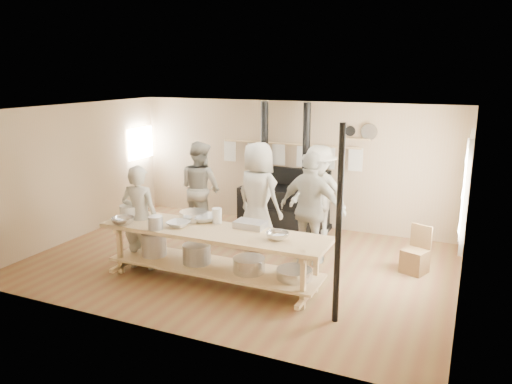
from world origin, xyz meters
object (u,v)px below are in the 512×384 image
cook_far_left (140,217)px  chair (415,259)px  cook_left (200,188)px  cook_by_window (319,194)px  prep_table (213,250)px  cook_right (311,209)px  stove (283,204)px  roasting_pan (250,224)px  cook_center (258,196)px

cook_far_left → chair: size_ratio=2.24×
cook_left → cook_by_window: bearing=-151.0°
prep_table → cook_left: size_ratio=1.93×
prep_table → cook_right: bearing=50.2°
stove → roasting_pan: bearing=-79.9°
prep_table → stove: bearing=90.0°
stove → prep_table: bearing=-90.0°
roasting_pan → prep_table: bearing=-145.6°
cook_right → chair: cook_right is taller
stove → cook_right: stove is taller
stove → roasting_pan: size_ratio=5.56×
cook_center → stove: bearing=-70.1°
cook_far_left → cook_left: bearing=-97.1°
chair → cook_by_window: bearing=176.9°
cook_center → cook_by_window: bearing=-117.2°
stove → cook_left: bearing=-144.2°
prep_table → cook_by_window: 2.71m
cook_center → cook_right: bearing=-177.6°
cook_right → cook_by_window: bearing=-70.0°
stove → cook_center: 1.40m
cook_center → cook_far_left: bearing=69.9°
stove → chair: bearing=-25.7°
cook_by_window → cook_center: bearing=-125.6°
cook_far_left → cook_left: size_ratio=0.93×
cook_by_window → stove: bearing=162.5°
stove → cook_by_window: stove is taller
cook_left → cook_right: cook_right is taller
roasting_pan → cook_by_window: bearing=79.3°
prep_table → chair: 3.28m
prep_table → cook_left: cook_left is taller
stove → prep_table: stove is taller
prep_table → cook_center: (0.01, 1.70, 0.46)m
stove → cook_right: size_ratio=1.35×
cook_left → cook_center: cook_center is taller
stove → cook_right: 2.06m
cook_far_left → cook_right: bearing=-159.7°
cook_left → chair: (4.19, -0.35, -0.70)m
chair → cook_left: bearing=-163.7°
cook_far_left → cook_right: (2.49, 1.31, 0.09)m
prep_table → roasting_pan: size_ratio=7.70×
cook_left → chair: bearing=-168.4°
cook_center → roasting_pan: 1.45m
chair → prep_table: bearing=-128.3°
cook_far_left → cook_left: (-0.01, 1.98, 0.06)m
cook_by_window → roasting_pan: cook_by_window is taller
cook_left → roasting_pan: bearing=154.3°
prep_table → cook_far_left: 1.41m
stove → cook_right: (1.12, -1.67, 0.44)m
prep_table → cook_right: cook_right is taller
cook_center → cook_by_window: 1.22m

